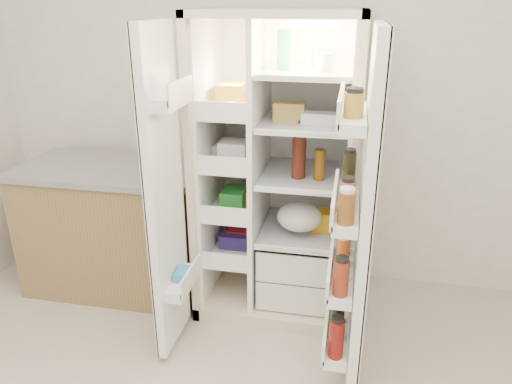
# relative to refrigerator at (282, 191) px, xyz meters

# --- Properties ---
(wall_back) EXTENTS (4.00, 0.02, 2.70)m
(wall_back) POSITION_rel_refrigerator_xyz_m (-0.03, 0.35, 0.61)
(wall_back) COLOR white
(wall_back) RESTS_ON floor
(refrigerator) EXTENTS (0.92, 0.70, 1.80)m
(refrigerator) POSITION_rel_refrigerator_xyz_m (0.00, 0.00, 0.00)
(refrigerator) COLOR beige
(refrigerator) RESTS_ON floor
(freezer_door) EXTENTS (0.15, 0.40, 1.72)m
(freezer_door) POSITION_rel_refrigerator_xyz_m (-0.52, -0.60, 0.15)
(freezer_door) COLOR white
(freezer_door) RESTS_ON floor
(fridge_door) EXTENTS (0.17, 0.58, 1.72)m
(fridge_door) POSITION_rel_refrigerator_xyz_m (0.46, -0.69, 0.13)
(fridge_door) COLOR white
(fridge_door) RESTS_ON floor
(kitchen_counter) EXTENTS (1.18, 0.63, 0.86)m
(kitchen_counter) POSITION_rel_refrigerator_xyz_m (-1.10, -0.09, -0.31)
(kitchen_counter) COLOR olive
(kitchen_counter) RESTS_ON floor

